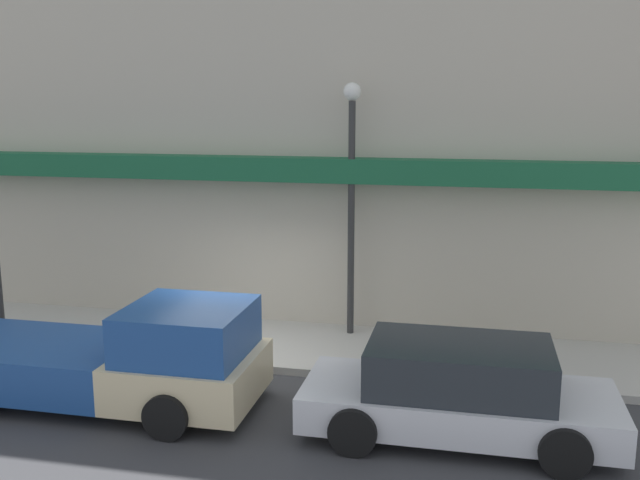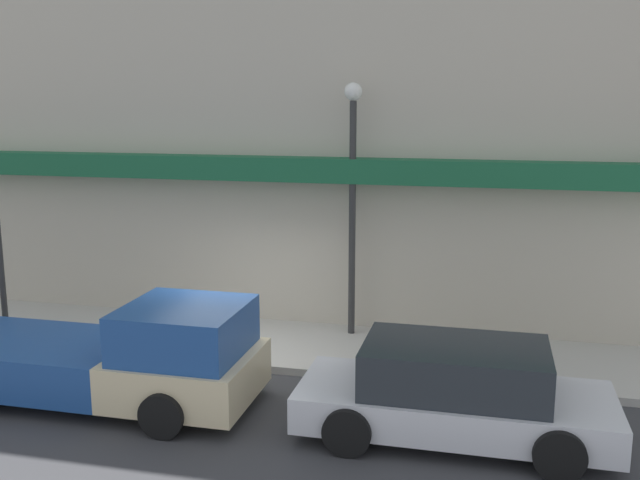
% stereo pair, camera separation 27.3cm
% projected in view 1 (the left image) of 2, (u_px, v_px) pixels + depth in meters
% --- Properties ---
extents(ground_plane, '(80.00, 80.00, 0.00)m').
position_uv_depth(ground_plane, '(238.00, 371.00, 13.29)').
color(ground_plane, '#38383A').
extents(sidewalk, '(36.00, 2.76, 0.15)m').
position_uv_depth(sidewalk, '(259.00, 343.00, 14.60)').
color(sidewalk, '#B7B2A8').
rests_on(sidewalk, ground).
extents(building, '(19.80, 3.80, 11.11)m').
position_uv_depth(building, '(293.00, 75.00, 16.29)').
color(building, '#BCB29E').
rests_on(building, ground).
extents(pickup_truck, '(5.57, 2.28, 1.76)m').
position_uv_depth(pickup_truck, '(117.00, 359.00, 11.75)').
color(pickup_truck, beige).
rests_on(pickup_truck, ground).
extents(parked_car, '(4.63, 2.05, 1.45)m').
position_uv_depth(parked_car, '(458.00, 391.00, 10.60)').
color(parked_car, silver).
rests_on(parked_car, ground).
extents(fire_hydrant, '(0.22, 0.22, 0.65)m').
position_uv_depth(fire_hydrant, '(467.00, 356.00, 12.77)').
color(fire_hydrant, yellow).
rests_on(fire_hydrant, sidewalk).
extents(street_lamp, '(0.36, 0.36, 5.18)m').
position_uv_depth(street_lamp, '(352.00, 179.00, 14.43)').
color(street_lamp, '#2D2D2D').
rests_on(street_lamp, sidewalk).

